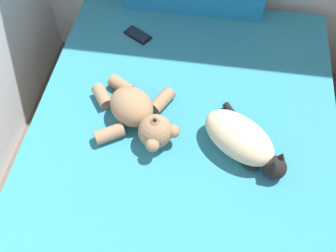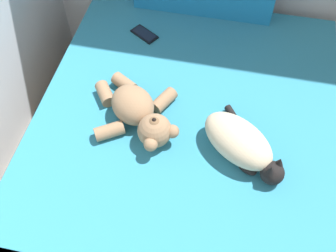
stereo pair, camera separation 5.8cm
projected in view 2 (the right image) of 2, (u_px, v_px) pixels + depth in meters
bed at (181, 163)px, 2.00m from camera, size 1.44×1.91×0.53m
cat at (241, 144)px, 1.66m from camera, size 0.40×0.40×0.15m
teddy_bear at (139, 113)px, 1.76m from camera, size 0.45×0.43×0.16m
cell_phone at (144, 34)px, 2.14m from camera, size 0.16×0.14×0.01m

